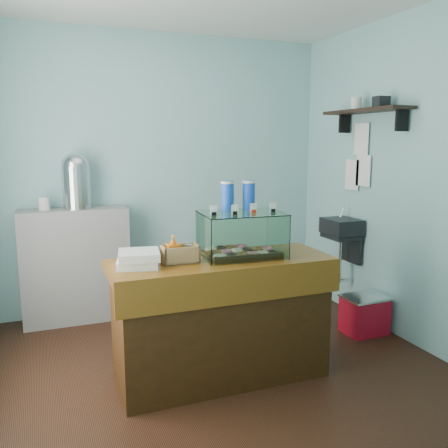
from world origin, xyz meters
name	(u,v)px	position (x,y,z in m)	size (l,w,h in m)	color
ground	(210,362)	(0.00, 0.00, 0.00)	(3.50, 3.50, 0.00)	black
room_shell	(212,144)	(0.03, 0.01, 1.71)	(3.54, 3.04, 2.82)	#86C3C3
counter	(222,318)	(0.00, -0.25, 0.46)	(1.60, 0.60, 0.90)	#3C1F0B
back_shelf	(76,265)	(-0.90, 1.32, 0.55)	(1.00, 0.32, 1.10)	gray
display_case	(240,233)	(0.17, -0.19, 1.07)	(0.61, 0.47, 0.54)	#371F10
condiment_crate	(179,253)	(-0.31, -0.23, 0.97)	(0.25, 0.16, 0.20)	tan
pastry_boxes	(138,259)	(-0.59, -0.24, 0.95)	(0.32, 0.33, 0.11)	silver
coffee_urn	(76,179)	(-0.85, 1.32, 1.38)	(0.29, 0.29, 0.53)	silver
red_cooler	(365,314)	(1.51, 0.04, 0.17)	(0.40, 0.30, 0.35)	red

